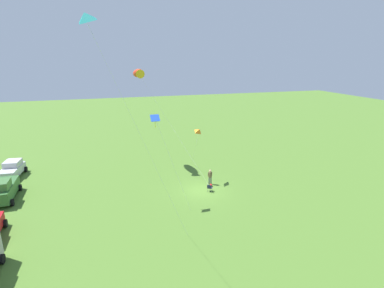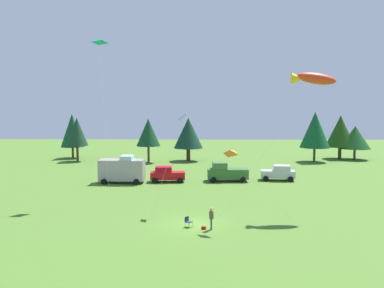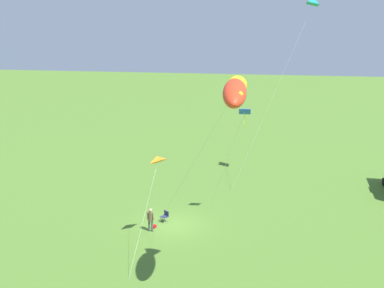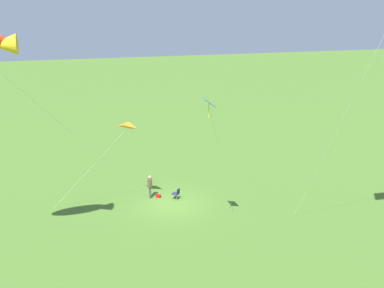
{
  "view_description": "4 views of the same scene",
  "coord_description": "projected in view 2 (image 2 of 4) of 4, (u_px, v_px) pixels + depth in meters",
  "views": [
    {
      "loc": [
        -27.93,
        9.61,
        13.86
      ],
      "look_at": [
        -0.61,
        1.3,
        5.5
      ],
      "focal_mm": 28.0,
      "sensor_mm": 36.0,
      "label": 1
    },
    {
      "loc": [
        0.46,
        -35.27,
        9.9
      ],
      "look_at": [
        -0.23,
        1.07,
        6.41
      ],
      "focal_mm": 42.0,
      "sensor_mm": 36.0,
      "label": 2
    },
    {
      "loc": [
        35.95,
        6.31,
        16.33
      ],
      "look_at": [
        -0.68,
        1.32,
        6.08
      ],
      "focal_mm": 50.0,
      "sensor_mm": 36.0,
      "label": 3
    },
    {
      "loc": [
        5.75,
        28.44,
        14.14
      ],
      "look_at": [
        -0.87,
        2.48,
        5.22
      ],
      "focal_mm": 42.0,
      "sensor_mm": 36.0,
      "label": 4
    }
  ],
  "objects": [
    {
      "name": "kite_delta_orange",
      "position": [
        230.0,
        152.0,
        34.87
      ],
      "size": [
        6.1,
        1.39,
        6.25
      ],
      "color": "orange",
      "rests_on": "ground"
    },
    {
      "name": "kite_large_fish",
      "position": [
        312.0,
        79.0,
        39.63
      ],
      "size": [
        11.2,
        6.78,
        12.61
      ],
      "color": "red",
      "rests_on": "ground"
    },
    {
      "name": "car_silver_compact",
      "position": [
        279.0,
        173.0,
        56.11
      ],
      "size": [
        4.36,
        2.56,
        1.89
      ],
      "rotation": [
        0.0,
        0.0,
        -0.1
      ],
      "color": "silver",
      "rests_on": "ground"
    },
    {
      "name": "kite_diamond_blue",
      "position": [
        181.0,
        120.0,
        40.21
      ],
      "size": [
        2.95,
        3.07,
        8.72
      ],
      "color": "blue",
      "rests_on": "ground"
    },
    {
      "name": "backpack_on_grass",
      "position": [
        204.0,
        228.0,
        34.75
      ],
      "size": [
        0.38,
        0.34,
        0.22
      ],
      "primitive_type": "cube",
      "rotation": [
        0.0,
        0.0,
        5.81
      ],
      "color": "red",
      "rests_on": "ground"
    },
    {
      "name": "person_kite_flyer",
      "position": [
        211.0,
        217.0,
        34.53
      ],
      "size": [
        0.36,
        0.52,
        1.74
      ],
      "rotation": [
        0.0,
        0.0,
        6.24
      ],
      "color": "#404A4A",
      "rests_on": "ground"
    },
    {
      "name": "van_motorhome_grey",
      "position": [
        122.0,
        169.0,
        54.34
      ],
      "size": [
        5.48,
        2.78,
        3.34
      ],
      "rotation": [
        0.0,
        0.0,
        -0.04
      ],
      "color": "#A4949F",
      "rests_on": "ground"
    },
    {
      "name": "kite_delta_teal",
      "position": [
        100.0,
        41.0,
        44.76
      ],
      "size": [
        2.89,
        7.07,
        16.27
      ],
      "color": "teal",
      "rests_on": "ground"
    },
    {
      "name": "folding_chair",
      "position": [
        188.0,
        221.0,
        35.33
      ],
      "size": [
        0.67,
        0.67,
        0.82
      ],
      "rotation": [
        0.0,
        0.0,
        5.65
      ],
      "color": "#232749",
      "rests_on": "ground"
    },
    {
      "name": "ground_plane",
      "position": [
        195.0,
        225.0,
        36.05
      ],
      "size": [
        160.0,
        160.0,
        0.0
      ],
      "primitive_type": "plane",
      "color": "#4A7128"
    },
    {
      "name": "car_red_sedan",
      "position": [
        167.0,
        174.0,
        55.05
      ],
      "size": [
        4.28,
        2.38,
        1.89
      ],
      "rotation": [
        0.0,
        0.0,
        3.19
      ],
      "color": "red",
      "rests_on": "ground"
    },
    {
      "name": "truck_green_flatbed",
      "position": [
        226.0,
        172.0,
        55.52
      ],
      "size": [
        5.04,
        2.48,
        2.34
      ],
      "rotation": [
        0.0,
        0.0,
        3.16
      ],
      "color": "#32622E",
      "rests_on": "ground"
    },
    {
      "name": "treeline_distant",
      "position": [
        238.0,
        132.0,
        74.82
      ],
      "size": [
        53.01,
        9.76,
        8.19
      ],
      "color": "#483C1B",
      "rests_on": "ground"
    }
  ]
}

